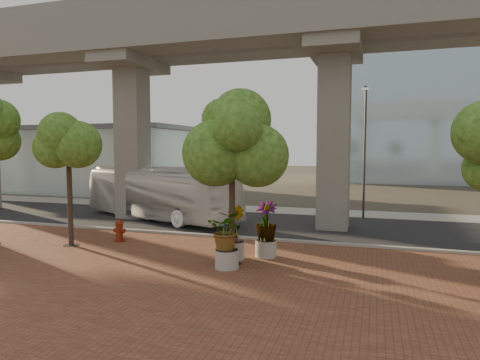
% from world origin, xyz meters
% --- Properties ---
extents(ground, '(160.00, 160.00, 0.00)m').
position_xyz_m(ground, '(0.00, 0.00, 0.00)').
color(ground, '#3A352A').
rests_on(ground, ground).
extents(brick_plaza, '(70.00, 13.00, 0.06)m').
position_xyz_m(brick_plaza, '(0.00, -8.00, 0.03)').
color(brick_plaza, brown).
rests_on(brick_plaza, ground).
extents(asphalt_road, '(90.00, 8.00, 0.04)m').
position_xyz_m(asphalt_road, '(0.00, 2.00, 0.02)').
color(asphalt_road, black).
rests_on(asphalt_road, ground).
extents(curb_strip, '(70.00, 0.25, 0.16)m').
position_xyz_m(curb_strip, '(0.00, -2.00, 0.08)').
color(curb_strip, '#98968D').
rests_on(curb_strip, ground).
extents(far_sidewalk, '(90.00, 3.00, 0.06)m').
position_xyz_m(far_sidewalk, '(0.00, 7.50, 0.03)').
color(far_sidewalk, '#98968D').
rests_on(far_sidewalk, ground).
extents(transit_viaduct, '(72.00, 5.60, 12.40)m').
position_xyz_m(transit_viaduct, '(0.00, 2.00, 7.29)').
color(transit_viaduct, gray).
rests_on(transit_viaduct, ground).
extents(station_pavilion, '(23.00, 13.00, 6.30)m').
position_xyz_m(station_pavilion, '(-20.00, 16.00, 3.22)').
color(station_pavilion, silver).
rests_on(station_pavilion, ground).
extents(transit_bus, '(11.38, 6.70, 3.13)m').
position_xyz_m(transit_bus, '(-4.14, 1.85, 1.56)').
color(transit_bus, silver).
rests_on(transit_bus, ground).
extents(fire_hydrant, '(0.52, 0.47, 1.05)m').
position_xyz_m(fire_hydrant, '(-2.89, -4.27, 0.56)').
color(fire_hydrant, maroon).
rests_on(fire_hydrant, ground).
extents(planter_front, '(1.86, 1.86, 2.05)m').
position_xyz_m(planter_front, '(3.19, -6.87, 1.30)').
color(planter_front, '#ABA79B').
rests_on(planter_front, ground).
extents(planter_right, '(2.02, 2.02, 2.16)m').
position_xyz_m(planter_right, '(4.11, -4.91, 1.37)').
color(planter_right, '#9A978B').
rests_on(planter_right, ground).
extents(planter_left, '(1.91, 1.91, 2.10)m').
position_xyz_m(planter_left, '(3.00, -5.57, 1.33)').
color(planter_left, gray).
rests_on(planter_left, ground).
extents(street_tree_near_west, '(3.03, 3.03, 5.74)m').
position_xyz_m(street_tree_near_west, '(-4.45, -5.58, 4.39)').
color(street_tree_near_west, '#413325').
rests_on(street_tree_near_west, ground).
extents(street_tree_near_east, '(3.68, 3.68, 6.06)m').
position_xyz_m(street_tree_near_east, '(3.18, -6.26, 4.42)').
color(street_tree_near_east, '#413325').
rests_on(street_tree_near_east, ground).
extents(streetlamp_west, '(0.44, 1.30, 8.96)m').
position_xyz_m(streetlamp_west, '(-7.75, 6.40, 5.22)').
color(streetlamp_west, '#323136').
rests_on(streetlamp_west, ground).
extents(streetlamp_east, '(0.39, 1.13, 7.81)m').
position_xyz_m(streetlamp_east, '(7.45, 5.92, 4.56)').
color(streetlamp_east, '#333238').
rests_on(streetlamp_east, ground).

